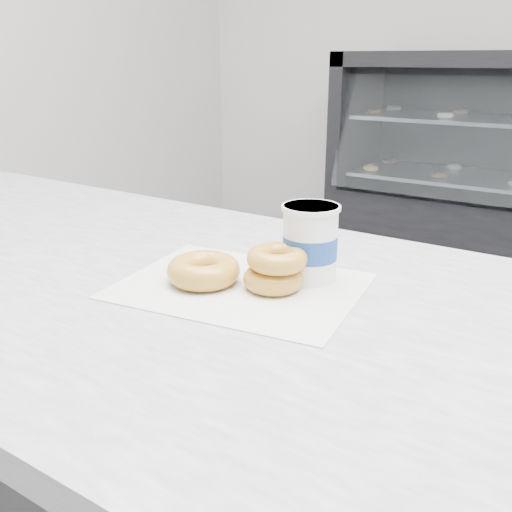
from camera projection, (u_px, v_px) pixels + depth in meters
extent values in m
cube|color=silver|center=(342.00, 338.00, 0.72)|extent=(3.06, 0.76, 0.04)
cube|color=black|center=(359.00, 117.00, 3.45)|extent=(0.08, 0.70, 0.75)
cube|color=silver|center=(241.00, 286.00, 0.83)|extent=(0.37, 0.31, 0.00)
torus|color=gold|center=(204.00, 270.00, 0.83)|extent=(0.14, 0.14, 0.04)
torus|color=gold|center=(273.00, 278.00, 0.81)|extent=(0.09, 0.09, 0.03)
torus|color=gold|center=(277.00, 258.00, 0.80)|extent=(0.09, 0.09, 0.03)
cylinder|color=white|center=(310.00, 243.00, 0.84)|extent=(0.10, 0.10, 0.11)
cylinder|color=white|center=(311.00, 207.00, 0.82)|extent=(0.09, 0.09, 0.01)
cylinder|color=navy|center=(310.00, 247.00, 0.84)|extent=(0.10, 0.10, 0.03)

